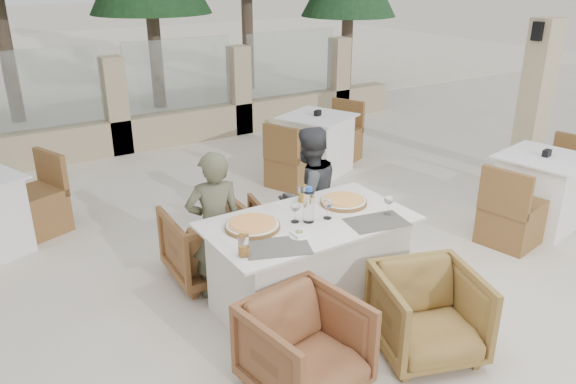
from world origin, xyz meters
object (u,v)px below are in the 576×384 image
olive_dish (299,234)px  armchair_near_right (428,314)px  wine_glass_near (328,207)px  bg_table_b (317,144)px  dining_table (308,264)px  diner_right (308,196)px  beer_glass_right (303,193)px  armchair_far_right (289,226)px  pizza_right (344,201)px  pizza_left (252,225)px  water_bottle (309,205)px  beer_glass_left (243,246)px  armchair_near_left (305,348)px  wine_glass_corner (388,204)px  armchair_far_left (209,243)px  diner_left (215,226)px  wine_glass_centre (295,211)px  bg_table_c (540,191)px

olive_dish → armchair_near_right: 1.06m
wine_glass_near → bg_table_b: 3.19m
dining_table → diner_right: (0.44, 0.65, 0.26)m
beer_glass_right → armchair_far_right: (0.19, 0.50, -0.55)m
pizza_right → armchair_far_right: (-0.07, 0.72, -0.50)m
pizza_left → diner_right: size_ratio=0.32×
water_bottle → armchair_near_right: water_bottle is taller
beer_glass_left → armchair_near_left: bearing=-76.6°
beer_glass_left → armchair_far_right: bearing=45.4°
water_bottle → olive_dish: size_ratio=2.59×
pizza_right → armchair_near_left: size_ratio=0.54×
wine_glass_corner → beer_glass_right: (-0.42, 0.57, -0.02)m
bg_table_b → pizza_left: bearing=-156.7°
diner_right → armchair_near_right: bearing=82.5°
pizza_left → armchair_far_left: (-0.03, 0.76, -0.47)m
pizza_right → armchair_near_right: bearing=-92.1°
diner_left → beer_glass_left: bearing=91.7°
armchair_near_right → diner_left: (-0.92, 1.49, 0.31)m
armchair_far_left → diner_right: (0.90, -0.22, 0.32)m
olive_dish → diner_left: 0.83m
wine_glass_centre → diner_right: diner_right is taller
water_bottle → wine_glass_near: water_bottle is taller
armchair_near_right → armchair_far_right: bearing=109.7°
beer_glass_left → armchair_far_right: beer_glass_left is taller
armchair_far_right → pizza_right: bearing=105.6°
beer_glass_left → diner_right: size_ratio=0.12×
armchair_near_right → bg_table_b: size_ratio=0.43×
wine_glass_centre → diner_left: bearing=129.1°
pizza_left → bg_table_c: pizza_left is taller
dining_table → wine_glass_corner: size_ratio=8.70×
wine_glass_corner → armchair_far_right: bearing=102.3°
bg_table_b → dining_table: bearing=-149.7°
wine_glass_centre → diner_right: 0.85m
water_bottle → olive_dish: water_bottle is taller
olive_dish → armchair_far_left: (-0.25, 1.06, -0.47)m
dining_table → olive_dish: olive_dish is taller
diner_left → bg_table_c: bearing=-177.1°
wine_glass_centre → olive_dish: wine_glass_centre is taller
wine_glass_centre → wine_glass_near: 0.26m
pizza_left → olive_dish: size_ratio=3.75×
dining_table → beer_glass_right: beer_glass_right is taller
armchair_near_right → diner_right: size_ratio=0.54×
diner_left → diner_right: diner_right is taller
armchair_near_left → dining_table: bearing=46.3°
water_bottle → armchair_far_left: water_bottle is taller
armchair_near_left → wine_glass_centre: bearing=52.8°
dining_table → wine_glass_corner: (0.58, -0.24, 0.48)m
pizza_right → bg_table_b: pizza_right is taller
armchair_near_left → pizza_right: bearing=34.2°
dining_table → pizza_left: pizza_left is taller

